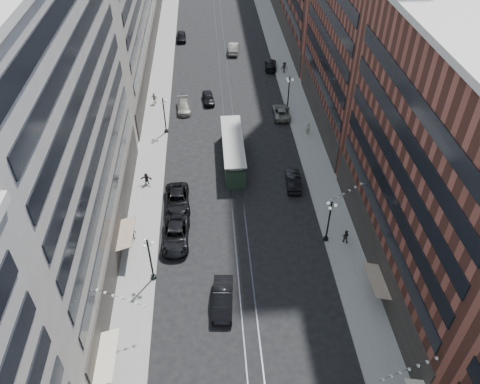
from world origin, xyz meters
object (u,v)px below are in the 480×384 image
object	(u,v)px
car_11	(281,112)
car_12	(271,65)
lamppost_sw_far	(150,258)
lamppost_sw_mid	(164,114)
car_7	(177,200)
car_13	(208,98)
car_5	(223,299)
streetcar	(233,152)
pedestrian_2	(132,233)
car_8	(184,106)
car_2	(176,236)
pedestrian_7	(345,236)
pedestrian_6	(154,98)
pedestrian_8	(308,128)
car_9	(181,36)
lamppost_se_far	(329,220)
lamppost_se_mid	(289,92)
pedestrian_9	(284,67)
pedestrian_5	(146,179)
car_14	(233,48)
car_10	(293,180)

from	to	relation	value
car_11	car_12	distance (m)	16.47
lamppost_sw_far	lamppost_sw_mid	bearing A→B (deg)	90.00
lamppost_sw_mid	car_7	bearing A→B (deg)	-82.53
lamppost_sw_mid	car_13	xyz separation A→B (m)	(6.24, 8.49, -2.37)
car_5	lamppost_sw_far	bearing A→B (deg)	156.30
streetcar	pedestrian_2	distance (m)	18.13
car_8	car_2	bearing A→B (deg)	-94.16
streetcar	car_5	world-z (taller)	streetcar
car_8	car_11	bearing A→B (deg)	-14.13
lamppost_sw_far	car_2	bearing A→B (deg)	67.67
car_2	pedestrian_7	xyz separation A→B (m)	(18.27, -1.53, 0.11)
car_13	pedestrian_6	world-z (taller)	pedestrian_6
streetcar	pedestrian_8	world-z (taller)	streetcar
car_11	car_9	bearing A→B (deg)	-60.85
lamppost_se_far	lamppost_se_mid	size ratio (longest dim) A/B	1.00
streetcar	lamppost_sw_far	bearing A→B (deg)	-115.40
lamppost_se_far	pedestrian_9	xyz separation A→B (m)	(1.36, 40.81, -2.01)
streetcar	pedestrian_5	bearing A→B (deg)	-159.30
lamppost_sw_far	pedestrian_6	distance (m)	35.53
lamppost_se_far	car_13	size ratio (longest dim) A/B	1.30
car_2	car_13	distance (m)	30.68
pedestrian_7	car_8	bearing A→B (deg)	-35.41
car_7	car_13	bearing A→B (deg)	77.52
lamppost_se_mid	pedestrian_9	size ratio (longest dim) A/B	2.94
car_13	lamppost_sw_mid	bearing A→B (deg)	-131.35
car_14	pedestrian_9	size ratio (longest dim) A/B	2.76
pedestrian_6	car_13	bearing A→B (deg)	-157.32
car_12	pedestrian_2	bearing A→B (deg)	69.94
car_11	pedestrian_8	bearing A→B (deg)	121.39
pedestrian_8	pedestrian_9	xyz separation A→B (m)	(-0.49, 19.74, -0.03)
lamppost_se_mid	pedestrian_8	distance (m)	7.44
lamppost_se_far	pedestrian_6	size ratio (longest dim) A/B	3.02
car_2	car_13	bearing A→B (deg)	83.94
lamppost_sw_far	car_9	world-z (taller)	lamppost_sw_far
lamppost_sw_far	pedestrian_2	bearing A→B (deg)	114.84
car_9	pedestrian_8	bearing A→B (deg)	-63.47
pedestrian_2	car_14	distance (m)	50.59
lamppost_sw_far	car_14	xyz separation A→B (m)	(11.40, 54.24, -2.24)
lamppost_se_far	car_2	distance (m)	16.50
pedestrian_2	car_10	distance (m)	20.60
lamppost_sw_far	car_13	distance (m)	36.11
pedestrian_2	pedestrian_9	xyz separation A→B (m)	(22.36, 39.18, 0.01)
car_11	car_13	bearing A→B (deg)	-23.29
car_13	pedestrian_6	bearing A→B (deg)	175.54
lamppost_sw_mid	car_2	world-z (taller)	lamppost_sw_mid
car_9	pedestrian_8	distance (m)	40.40
car_8	car_13	bearing A→B (deg)	27.68
lamppost_sw_far	car_14	bearing A→B (deg)	78.13
car_11	pedestrian_6	bearing A→B (deg)	-12.86
car_7	lamppost_sw_far	bearing A→B (deg)	-103.78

